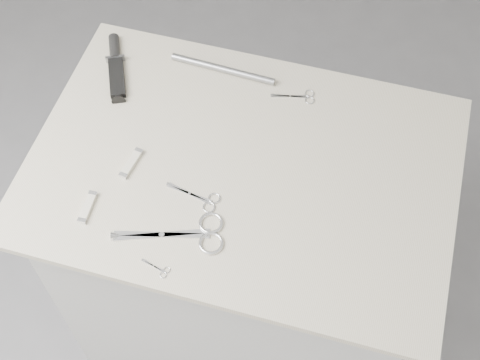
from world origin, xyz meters
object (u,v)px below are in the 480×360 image
(large_shears, at_px, (193,234))
(pocket_knife_a, at_px, (131,163))
(embroidery_scissors_a, at_px, (202,199))
(pocket_knife_b, at_px, (88,207))
(metal_rail, at_px, (223,69))
(plinth, at_px, (242,256))
(sheathed_knife, at_px, (116,64))
(embroidery_scissors_b, at_px, (301,97))
(tiny_scissors, at_px, (159,269))

(large_shears, bearing_deg, pocket_knife_a, 127.70)
(embroidery_scissors_a, distance_m, pocket_knife_b, 0.26)
(metal_rail, bearing_deg, plinth, -64.59)
(embroidery_scissors_a, relative_size, sheathed_knife, 0.64)
(embroidery_scissors_b, distance_m, tiny_scissors, 0.58)
(tiny_scissors, bearing_deg, large_shears, 80.47)
(tiny_scissors, relative_size, metal_rail, 0.24)
(embroidery_scissors_a, bearing_deg, metal_rail, 110.02)
(sheathed_knife, relative_size, metal_rail, 0.73)
(tiny_scissors, relative_size, pocket_knife_b, 0.82)
(embroidery_scissors_b, relative_size, tiny_scissors, 1.64)
(pocket_knife_a, bearing_deg, embroidery_scissors_a, -95.60)
(sheathed_knife, relative_size, pocket_knife_b, 2.47)
(large_shears, bearing_deg, plinth, 57.69)
(plinth, height_order, pocket_knife_a, pocket_knife_a)
(plinth, bearing_deg, pocket_knife_a, -164.96)
(embroidery_scissors_b, xyz_separation_m, sheathed_knife, (-0.49, -0.03, 0.01))
(large_shears, xyz_separation_m, pocket_knife_a, (-0.20, 0.14, 0.00))
(embroidery_scissors_a, relative_size, metal_rail, 0.47)
(embroidery_scissors_a, bearing_deg, pocket_knife_b, -148.48)
(embroidery_scissors_a, height_order, pocket_knife_a, pocket_knife_a)
(embroidery_scissors_a, relative_size, pocket_knife_a, 1.48)
(embroidery_scissors_a, bearing_deg, pocket_knife_a, 176.70)
(large_shears, xyz_separation_m, tiny_scissors, (-0.04, -0.10, -0.00))
(embroidery_scissors_b, height_order, metal_rail, metal_rail)
(embroidery_scissors_a, bearing_deg, sheathed_knife, 146.30)
(pocket_knife_a, relative_size, pocket_knife_b, 1.06)
(tiny_scissors, xyz_separation_m, pocket_knife_b, (-0.20, 0.10, 0.00))
(embroidery_scissors_b, bearing_deg, large_shears, -120.31)
(pocket_knife_b, distance_m, metal_rail, 0.51)
(plinth, height_order, embroidery_scissors_a, embroidery_scissors_a)
(embroidery_scissors_b, distance_m, pocket_knife_b, 0.59)
(embroidery_scissors_b, xyz_separation_m, metal_rail, (-0.21, 0.03, 0.01))
(pocket_knife_b, bearing_deg, pocket_knife_a, -23.11)
(sheathed_knife, distance_m, pocket_knife_a, 0.32)
(large_shears, distance_m, tiny_scissors, 0.11)
(large_shears, height_order, sheathed_knife, sheathed_knife)
(large_shears, distance_m, embroidery_scissors_a, 0.09)
(plinth, bearing_deg, embroidery_scissors_b, 70.79)
(plinth, distance_m, pocket_knife_a, 0.54)
(plinth, bearing_deg, metal_rail, 115.41)
(tiny_scissors, bearing_deg, embroidery_scissors_b, 86.09)
(large_shears, height_order, metal_rail, metal_rail)
(large_shears, relative_size, pocket_knife_b, 2.96)
(pocket_knife_a, bearing_deg, tiny_scissors, -139.29)
(embroidery_scissors_a, distance_m, metal_rail, 0.39)
(tiny_scissors, height_order, sheathed_knife, sheathed_knife)
(sheathed_knife, bearing_deg, embroidery_scissors_b, -111.55)
(pocket_knife_a, bearing_deg, embroidery_scissors_b, -39.34)
(embroidery_scissors_b, height_order, tiny_scissors, same)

